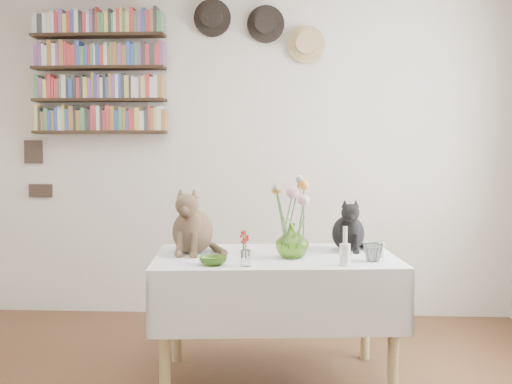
# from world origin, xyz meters

# --- Properties ---
(room) EXTENTS (4.08, 4.58, 2.58)m
(room) POSITION_xyz_m (0.00, 0.00, 1.25)
(room) COLOR brown
(room) RESTS_ON ground
(dining_table) EXTENTS (1.37, 0.96, 0.70)m
(dining_table) POSITION_xyz_m (0.26, 0.84, 0.53)
(dining_table) COLOR white
(dining_table) RESTS_ON room
(tabby_cat) EXTENTS (0.27, 0.34, 0.38)m
(tabby_cat) POSITION_xyz_m (-0.20, 0.90, 0.88)
(tabby_cat) COLOR brown
(tabby_cat) RESTS_ON dining_table
(black_cat) EXTENTS (0.21, 0.26, 0.31)m
(black_cat) POSITION_xyz_m (0.67, 1.04, 0.85)
(black_cat) COLOR black
(black_cat) RESTS_ON dining_table
(flower_vase) EXTENTS (0.20, 0.20, 0.19)m
(flower_vase) POSITION_xyz_m (0.35, 0.76, 0.79)
(flower_vase) COLOR #8ABD46
(flower_vase) RESTS_ON dining_table
(green_bowl) EXTENTS (0.17, 0.17, 0.04)m
(green_bowl) POSITION_xyz_m (-0.04, 0.52, 0.72)
(green_bowl) COLOR #8ABD46
(green_bowl) RESTS_ON dining_table
(drinking_glass) EXTENTS (0.13, 0.13, 0.10)m
(drinking_glass) POSITION_xyz_m (0.77, 0.68, 0.75)
(drinking_glass) COLOR white
(drinking_glass) RESTS_ON dining_table
(candlestick) EXTENTS (0.05, 0.05, 0.20)m
(candlestick) POSITION_xyz_m (0.62, 0.56, 0.76)
(candlestick) COLOR white
(candlestick) RESTS_ON dining_table
(berry_jar) EXTENTS (0.05, 0.05, 0.20)m
(berry_jar) POSITION_xyz_m (0.12, 0.51, 0.79)
(berry_jar) COLOR white
(berry_jar) RESTS_ON dining_table
(porcelain_figurine) EXTENTS (0.04, 0.04, 0.08)m
(porcelain_figurine) POSITION_xyz_m (0.84, 0.81, 0.73)
(porcelain_figurine) COLOR white
(porcelain_figurine) RESTS_ON dining_table
(flower_bouquet) EXTENTS (0.17, 0.12, 0.39)m
(flower_bouquet) POSITION_xyz_m (0.35, 0.77, 1.04)
(flower_bouquet) COLOR #4C7233
(flower_bouquet) RESTS_ON flower_vase
(bookshelf_unit) EXTENTS (1.00, 0.16, 0.91)m
(bookshelf_unit) POSITION_xyz_m (-1.10, 2.16, 1.84)
(bookshelf_unit) COLOR black
(bookshelf_unit) RESTS_ON room
(wall_hats) EXTENTS (0.98, 0.09, 0.48)m
(wall_hats) POSITION_xyz_m (0.12, 2.19, 2.17)
(wall_hats) COLOR black
(wall_hats) RESTS_ON room
(wall_art_plaques) EXTENTS (0.21, 0.02, 0.44)m
(wall_art_plaques) POSITION_xyz_m (-1.63, 2.23, 1.12)
(wall_art_plaques) COLOR #38281E
(wall_art_plaques) RESTS_ON room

